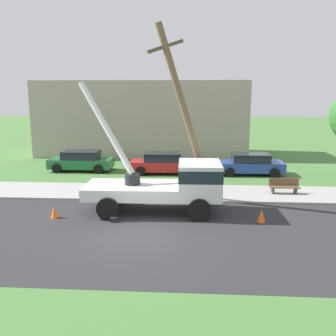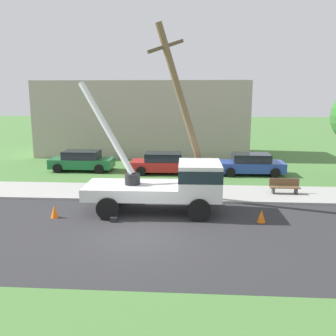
# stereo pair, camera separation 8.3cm
# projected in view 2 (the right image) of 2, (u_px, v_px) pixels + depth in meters

# --- Properties ---
(ground_plane) EXTENTS (120.00, 120.00, 0.00)m
(ground_plane) POSITION_uv_depth(u_px,v_px,m) (164.00, 171.00, 26.56)
(ground_plane) COLOR #477538
(road_asphalt) EXTENTS (80.00, 8.76, 0.01)m
(road_asphalt) POSITION_uv_depth(u_px,v_px,m) (141.00, 233.00, 14.82)
(road_asphalt) COLOR #2B2B2D
(road_asphalt) RESTS_ON ground
(sidewalk_strip) EXTENTS (80.00, 3.35, 0.10)m
(sidewalk_strip) POSITION_uv_depth(u_px,v_px,m) (156.00, 192.00, 20.74)
(sidewalk_strip) COLOR #9E9E99
(sidewalk_strip) RESTS_ON ground
(utility_truck) EXTENTS (6.81, 3.21, 5.98)m
(utility_truck) POSITION_uv_depth(u_px,v_px,m) (171.00, 182.00, 17.22)
(utility_truck) COLOR silver
(utility_truck) RESTS_ON ground
(leaning_utility_pole) EXTENTS (3.31, 1.77, 8.63)m
(leaning_utility_pole) POSITION_uv_depth(u_px,v_px,m) (186.00, 115.00, 18.00)
(leaning_utility_pole) COLOR brown
(leaning_utility_pole) RESTS_ON ground
(traffic_cone_ahead) EXTENTS (0.36, 0.36, 0.56)m
(traffic_cone_ahead) POSITION_uv_depth(u_px,v_px,m) (261.00, 216.00, 16.05)
(traffic_cone_ahead) COLOR orange
(traffic_cone_ahead) RESTS_ON ground
(traffic_cone_behind) EXTENTS (0.36, 0.36, 0.56)m
(traffic_cone_behind) POSITION_uv_depth(u_px,v_px,m) (55.00, 211.00, 16.65)
(traffic_cone_behind) COLOR orange
(traffic_cone_behind) RESTS_ON ground
(parked_sedan_green) EXTENTS (4.42, 2.05, 1.42)m
(parked_sedan_green) POSITION_uv_depth(u_px,v_px,m) (82.00, 161.00, 26.54)
(parked_sedan_green) COLOR #1E6638
(parked_sedan_green) RESTS_ON ground
(parked_sedan_red) EXTENTS (4.46, 2.12, 1.42)m
(parked_sedan_red) POSITION_uv_depth(u_px,v_px,m) (163.00, 163.00, 25.66)
(parked_sedan_red) COLOR #B21E1E
(parked_sedan_red) RESTS_ON ground
(parked_sedan_blue) EXTENTS (4.44, 2.08, 1.42)m
(parked_sedan_blue) POSITION_uv_depth(u_px,v_px,m) (251.00, 164.00, 25.29)
(parked_sedan_blue) COLOR #263F99
(parked_sedan_blue) RESTS_ON ground
(park_bench) EXTENTS (1.60, 0.45, 0.90)m
(park_bench) POSITION_uv_depth(u_px,v_px,m) (284.00, 187.00, 20.26)
(park_bench) COLOR brown
(park_bench) RESTS_ON ground
(lowrise_building_backdrop) EXTENTS (18.00, 6.00, 6.40)m
(lowrise_building_backdrop) POSITION_uv_depth(u_px,v_px,m) (144.00, 118.00, 33.40)
(lowrise_building_backdrop) COLOR #A5998C
(lowrise_building_backdrop) RESTS_ON ground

